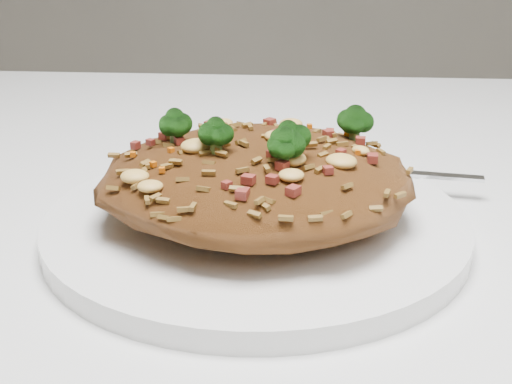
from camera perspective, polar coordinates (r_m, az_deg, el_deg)
dining_table at (r=0.54m, az=-0.55°, el=-9.94°), size 1.20×0.80×0.75m
plate at (r=0.45m, az=0.00°, el=-2.60°), size 0.26×0.26×0.01m
fried_rice at (r=0.44m, az=0.02°, el=1.92°), size 0.19×0.18×0.07m
fork at (r=0.52m, az=9.79°, el=1.63°), size 0.16×0.04×0.00m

